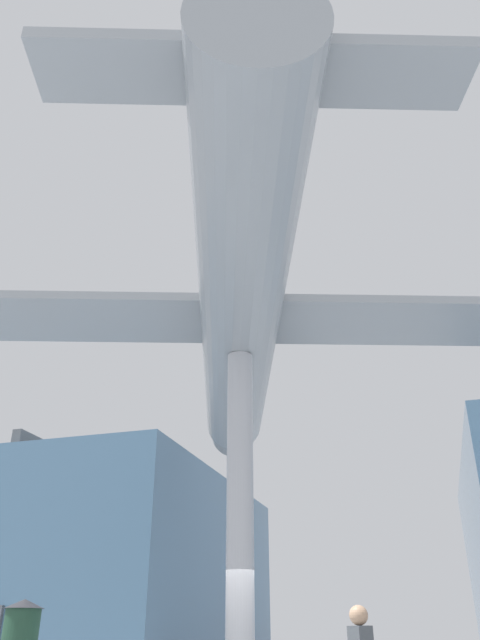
{
  "coord_description": "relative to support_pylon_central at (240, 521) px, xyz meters",
  "views": [
    {
      "loc": [
        3.44,
        -11.59,
        1.42
      ],
      "look_at": [
        0.0,
        0.0,
        7.58
      ],
      "focal_mm": 35.0,
      "sensor_mm": 36.0,
      "label": 1
    }
  ],
  "objects": [
    {
      "name": "support_pylon_central",
      "position": [
        0.0,
        0.0,
        0.0
      ],
      "size": [
        0.52,
        0.52,
        6.73
      ],
      "color": "#B7B7BC",
      "rests_on": "ground_plane"
    },
    {
      "name": "glass_pavilion_left",
      "position": [
        -10.5,
        14.08,
        0.41
      ],
      "size": [
        11.36,
        14.93,
        8.13
      ],
      "color": "slate",
      "rests_on": "ground_plane"
    },
    {
      "name": "suspended_airplane",
      "position": [
        -0.08,
        0.24,
        4.23
      ],
      "size": [
        16.83,
        16.3,
        2.85
      ],
      "rotation": [
        0.0,
        0.0,
        0.31
      ],
      "color": "#93999E",
      "rests_on": "support_pylon_central"
    }
  ]
}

